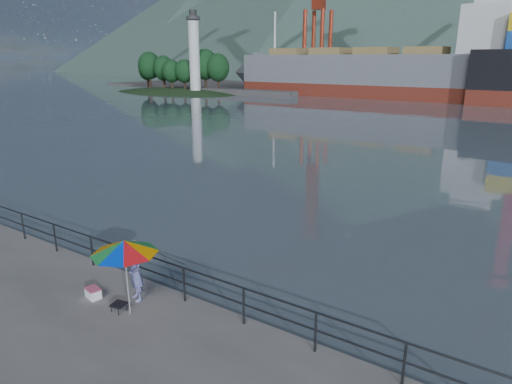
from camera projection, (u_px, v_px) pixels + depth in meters
guardrail at (112, 258)px, 14.06m from camera, size 22.00×0.06×1.03m
lighthouse_islet at (177, 90)px, 91.61m from camera, size 48.00×26.40×19.20m
fisherman at (136, 273)px, 12.47m from camera, size 0.67×0.55×1.57m
beach_umbrella at (124, 247)px, 11.41m from camera, size 1.78×1.78×2.07m
folding_stool at (119, 307)px, 12.03m from camera, size 0.42×0.42×0.23m
cooler_bag at (93, 293)px, 12.72m from camera, size 0.49×0.38×0.26m
fishing_rod at (162, 282)px, 13.66m from camera, size 0.60×1.46×1.10m
bulk_carrier at (394, 72)px, 77.81m from camera, size 52.53×9.09×14.50m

